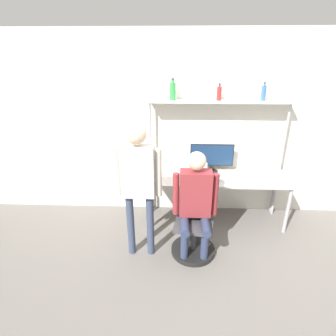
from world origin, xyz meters
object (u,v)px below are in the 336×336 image
object	(u,v)px
laptop	(196,175)
office_chair	(194,232)
monitor	(212,157)
person_seated	(195,198)
bottle_blue	(263,93)
bottle_red	(219,93)
bottle_green	(173,91)
cell_phone	(213,180)
person_standing	(138,177)

from	to	relation	value
laptop	office_chair	world-z (taller)	laptop
monitor	laptop	distance (m)	0.41
person_seated	bottle_blue	size ratio (longest dim) A/B	5.63
monitor	bottle_red	world-z (taller)	bottle_red
person_seated	bottle_red	bearing A→B (deg)	70.87
monitor	bottle_blue	bearing A→B (deg)	2.21
bottle_green	office_chair	bearing A→B (deg)	-71.70
monitor	office_chair	world-z (taller)	monitor
cell_phone	office_chair	size ratio (longest dim) A/B	0.16
person_standing	bottle_red	distance (m)	1.61
bottle_blue	bottle_green	bearing A→B (deg)	-180.00
office_chair	bottle_blue	world-z (taller)	bottle_blue
person_standing	bottle_blue	xyz separation A→B (m)	(1.59, 0.98, 0.81)
monitor	person_seated	size ratio (longest dim) A/B	0.47
laptop	bottle_green	world-z (taller)	bottle_green
person_seated	person_standing	world-z (taller)	person_standing
monitor	cell_phone	size ratio (longest dim) A/B	4.24
person_standing	bottle_green	bearing A→B (deg)	69.56
monitor	person_standing	distance (m)	1.35
cell_phone	person_seated	bearing A→B (deg)	-114.72
office_chair	person_seated	size ratio (longest dim) A/B	0.68
monitor	bottle_red	size ratio (longest dim) A/B	2.84
laptop	bottle_green	bearing A→B (deg)	137.81
bottle_red	person_seated	bearing A→B (deg)	-109.13
person_standing	bottle_red	world-z (taller)	bottle_red
bottle_blue	bottle_red	distance (m)	0.59
monitor	office_chair	distance (m)	1.16
person_standing	person_seated	bearing A→B (deg)	1.88
laptop	person_standing	xyz separation A→B (m)	(-0.71, -0.67, 0.27)
monitor	bottle_blue	distance (m)	1.11
office_chair	bottle_green	size ratio (longest dim) A/B	3.23
office_chair	bottle_red	distance (m)	1.87
laptop	office_chair	bearing A→B (deg)	-93.83
cell_phone	bottle_green	bearing A→B (deg)	149.51
monitor	bottle_blue	size ratio (longest dim) A/B	2.64
office_chair	person_standing	world-z (taller)	person_standing
person_seated	laptop	bearing A→B (deg)	85.88
cell_phone	person_standing	bearing A→B (deg)	-145.88
laptop	person_seated	bearing A→B (deg)	-94.12
monitor	bottle_green	distance (m)	1.10
person_seated	bottle_red	xyz separation A→B (m)	(0.33, 0.96, 1.08)
laptop	bottle_blue	size ratio (longest dim) A/B	1.30
office_chair	person_seated	bearing A→B (deg)	-97.72
person_standing	bottle_blue	world-z (taller)	bottle_blue
person_seated	bottle_red	size ratio (longest dim) A/B	6.06
laptop	person_standing	distance (m)	1.01
person_standing	bottle_green	world-z (taller)	bottle_green
office_chair	bottle_blue	distance (m)	2.06
office_chair	bottle_blue	bearing A→B (deg)	44.82
office_chair	person_standing	xyz separation A→B (m)	(-0.67, -0.07, 0.79)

